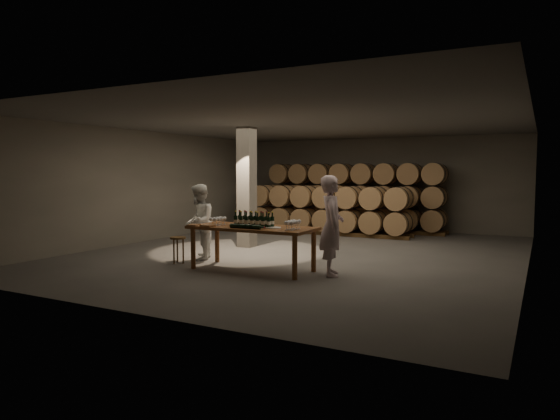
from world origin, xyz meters
The scene contains 15 objects.
room centered at (-1.80, 0.20, 1.60)m, with size 12.00×12.00×12.00m.
tasting_table centered at (0.00, -2.50, 0.80)m, with size 2.60×1.10×0.90m.
barrel_stack_back centered at (-0.57, 5.20, 1.20)m, with size 6.26×0.95×2.31m.
barrel_stack_front centered at (-0.96, 3.80, 0.83)m, with size 5.48×0.95×1.57m.
bottle_cluster centered at (0.04, -2.51, 1.01)m, with size 0.86×0.23×0.32m.
lying_bottles centered at (0.09, -2.89, 0.94)m, with size 0.79×0.09×0.09m.
glass_cluster_left centered at (-0.79, -2.59, 1.02)m, with size 0.19×0.41×0.17m.
glass_cluster_right centered at (0.97, -2.59, 1.03)m, with size 0.20×0.42×0.18m.
plate centered at (0.52, -2.55, 0.91)m, with size 0.30×0.30×0.02m, color white.
notebook_near centered at (-0.81, -2.90, 0.92)m, with size 0.26×0.21×0.03m, color brown.
notebook_corner centered at (-1.18, -2.90, 0.91)m, with size 0.21×0.27×0.02m, color brown.
pen centered at (-0.74, -2.95, 0.91)m, with size 0.01×0.01×0.13m, color black.
stool centered at (-1.85, -2.60, 0.48)m, with size 0.35×0.35×0.58m.
person_man centered at (1.63, -2.23, 0.97)m, with size 0.71×0.47×1.95m, color beige.
person_woman centered at (-1.72, -2.01, 0.87)m, with size 0.84×0.66×1.74m, color white.
Camera 1 is at (5.24, -11.17, 2.00)m, focal length 32.00 mm.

